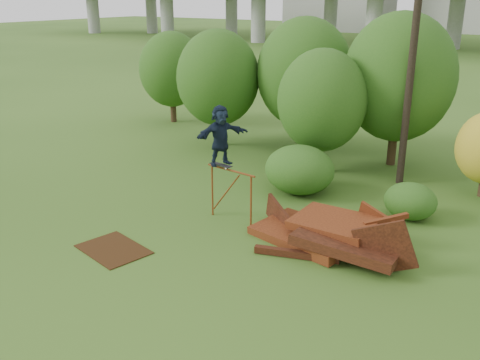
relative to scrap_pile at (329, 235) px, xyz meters
The scene contains 14 objects.
ground 3.16m from the scrap_pile, 135.00° to the right, with size 240.00×240.00×0.00m, color #2D5116.
scrap_pile is the anchor object (origin of this frame).
grind_rail 3.59m from the scrap_pile, behind, with size 1.97×0.29×1.81m.
skateboard 4.20m from the scrap_pile, behind, with size 0.83×0.31×0.08m.
skater 4.64m from the scrap_pile, behind, with size 1.81×0.58×1.95m, color black.
flat_plate 6.39m from the scrap_pile, 144.78° to the right, with size 2.07×1.48×0.03m, color #321C0A.
tree_0 12.29m from the scrap_pile, 141.60° to the left, with size 3.98×3.98×5.62m.
tree_1 11.23m from the scrap_pile, 121.58° to the left, with size 4.46×4.46×6.20m.
tree_2 7.63m from the scrap_pile, 117.96° to the left, with size 3.65×3.65×5.14m.
tree_3 9.71m from the scrap_pile, 97.23° to the left, with size 4.70×4.70×6.53m.
tree_6 17.89m from the scrap_pile, 145.25° to the left, with size 3.71×3.71×5.18m.
shrub_left 4.65m from the scrap_pile, 128.56° to the left, with size 2.65×2.45×1.83m, color #174612.
shrub_right 3.74m from the scrap_pile, 68.91° to the left, with size 1.75×1.60×1.24m, color #174612.
utility_pole 8.34m from the scrap_pile, 90.37° to the left, with size 1.40×0.28×10.24m.
Camera 1 is at (7.98, -11.23, 7.18)m, focal length 40.00 mm.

